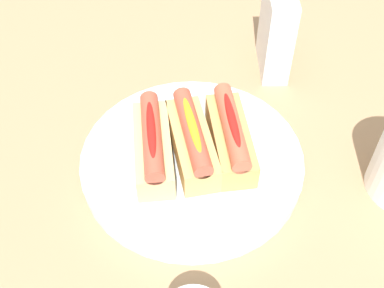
# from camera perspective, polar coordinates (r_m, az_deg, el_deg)

# --- Properties ---
(ground_plane) EXTENTS (2.40, 2.40, 0.00)m
(ground_plane) POSITION_cam_1_polar(r_m,az_deg,el_deg) (0.72, -1.14, -1.87)
(ground_plane) COLOR #9E7A56
(serving_bowl) EXTENTS (0.32, 0.32, 0.03)m
(serving_bowl) POSITION_cam_1_polar(r_m,az_deg,el_deg) (0.70, 0.00, -1.88)
(serving_bowl) COLOR silver
(serving_bowl) RESTS_ON ground_plane
(hotdog_front) EXTENTS (0.15, 0.07, 0.06)m
(hotdog_front) POSITION_cam_1_polar(r_m,az_deg,el_deg) (0.66, -4.70, -0.12)
(hotdog_front) COLOR #DBB270
(hotdog_front) RESTS_ON serving_bowl
(hotdog_back) EXTENTS (0.16, 0.08, 0.06)m
(hotdog_back) POSITION_cam_1_polar(r_m,az_deg,el_deg) (0.67, -0.00, 0.45)
(hotdog_back) COLOR tan
(hotdog_back) RESTS_ON serving_bowl
(hotdog_side) EXTENTS (0.15, 0.07, 0.06)m
(hotdog_side) POSITION_cam_1_polar(r_m,az_deg,el_deg) (0.67, 4.61, 1.01)
(hotdog_side) COLOR tan
(hotdog_side) RESTS_ON serving_bowl
(napkin_box) EXTENTS (0.11, 0.04, 0.15)m
(napkin_box) POSITION_cam_1_polar(r_m,az_deg,el_deg) (0.85, 9.97, 13.09)
(napkin_box) COLOR white
(napkin_box) RESTS_ON ground_plane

